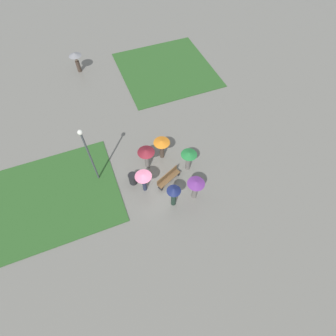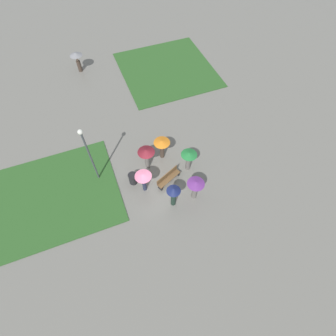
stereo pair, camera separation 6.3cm
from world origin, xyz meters
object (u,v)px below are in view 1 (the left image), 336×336
trash_bin (133,179)px  crowd_person_orange (162,145)px  crowd_person_maroon (146,154)px  crowd_person_green (189,157)px  lamp_post (88,151)px  park_bench (168,177)px  crowd_person_purple (196,186)px  lone_walker_far_path (76,58)px  crowd_person_navy (174,193)px  crowd_person_pink (144,178)px

trash_bin → crowd_person_orange: bearing=27.4°
crowd_person_maroon → crowd_person_orange: crowd_person_maroon is taller
crowd_person_green → lamp_post: bearing=14.1°
park_bench → crowd_person_green: crowd_person_green is taller
lamp_post → trash_bin: size_ratio=5.50×
park_bench → crowd_person_green: (1.74, 0.53, 0.85)m
crowd_person_purple → lone_walker_far_path: size_ratio=0.97×
lamp_post → crowd_person_green: 6.69m
trash_bin → crowd_person_navy: crowd_person_navy is taller
crowd_person_pink → crowd_person_purple: 3.41m
lamp_post → lone_walker_far_path: (1.11, 12.82, -1.76)m
lamp_post → crowd_person_maroon: lamp_post is taller
lamp_post → crowd_person_purple: (5.70, -3.81, -1.81)m
crowd_person_pink → crowd_person_purple: size_ratio=1.00×
lamp_post → crowd_person_maroon: (3.57, -0.31, -1.67)m
crowd_person_green → crowd_person_pink: bearing=36.6°
trash_bin → crowd_person_purple: (3.50, -2.57, 0.89)m
crowd_person_maroon → trash_bin: bearing=-147.0°
lamp_post → crowd_person_navy: bearing=-42.3°
crowd_person_purple → lone_walker_far_path: (-4.59, 16.62, 0.05)m
crowd_person_green → lone_walker_far_path: size_ratio=0.95×
lamp_post → crowd_person_purple: bearing=-33.7°
park_bench → crowd_person_purple: 2.30m
crowd_person_navy → crowd_person_maroon: 3.55m
lamp_post → crowd_person_purple: 7.09m
park_bench → crowd_person_maroon: 2.22m
crowd_person_navy → park_bench: bearing=-28.1°
crowd_person_maroon → crowd_person_green: bearing=-25.6°
park_bench → crowd_person_orange: crowd_person_orange is taller
crowd_person_navy → lone_walker_far_path: crowd_person_navy is taller
trash_bin → crowd_person_maroon: crowd_person_maroon is taller
crowd_person_navy → crowd_person_maroon: crowd_person_navy is taller
crowd_person_navy → crowd_person_orange: bearing=-27.8°
crowd_person_orange → crowd_person_green: bearing=-56.4°
park_bench → lone_walker_far_path: size_ratio=1.00×
crowd_person_maroon → lone_walker_far_path: (-2.46, 13.12, -0.09)m
crowd_person_maroon → crowd_person_purple: bearing=-60.0°
park_bench → crowd_person_navy: 2.00m
trash_bin → crowd_person_orange: (2.68, 1.39, 0.88)m
trash_bin → lone_walker_far_path: size_ratio=0.48×
crowd_person_pink → crowd_person_orange: (2.11, 2.22, -0.11)m
park_bench → trash_bin: trash_bin is taller
park_bench → crowd_person_maroon: bearing=94.5°
park_bench → lone_walker_far_path: bearing=79.2°
crowd_person_purple → crowd_person_pink: bearing=-125.4°
trash_bin → crowd_person_orange: crowd_person_orange is taller
crowd_person_pink → lamp_post: bearing=-156.4°
crowd_person_orange → lone_walker_far_path: bearing=101.1°
crowd_person_maroon → crowd_person_navy: bearing=-81.3°
crowd_person_purple → park_bench: bearing=-150.4°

